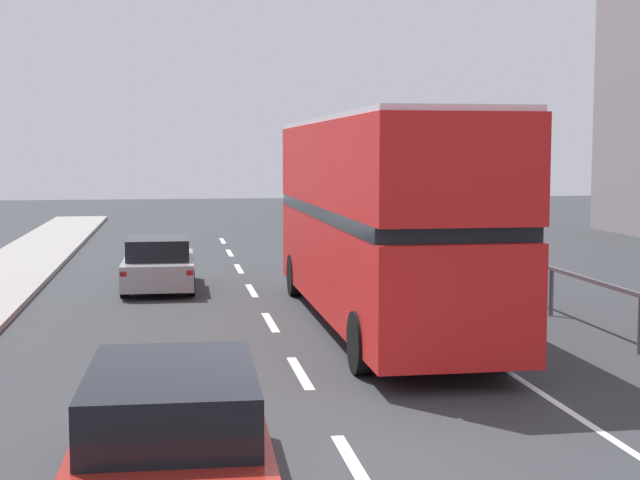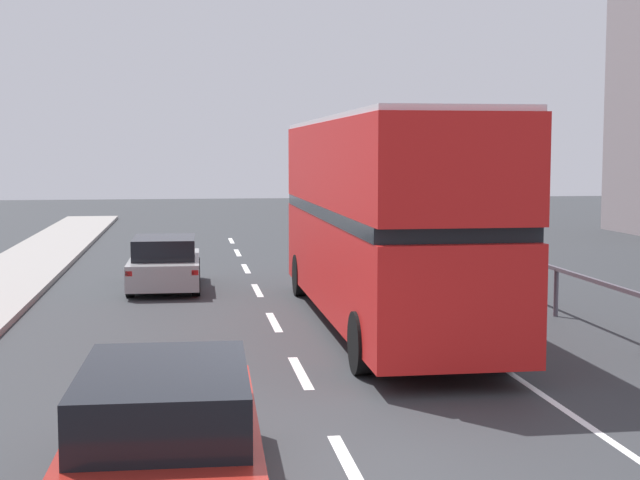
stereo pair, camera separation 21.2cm
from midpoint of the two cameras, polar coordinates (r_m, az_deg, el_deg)
lane_paint_markings at (r=18.51m, az=3.16°, el=-5.43°), size 3.43×46.00×0.01m
bridge_side_railing at (r=20.32m, az=13.76°, el=-2.13°), size 0.10×42.00×1.06m
double_decker_bus_red at (r=18.51m, az=3.26°, el=1.54°), size 2.60×11.11×4.16m
hatchback_car_near at (r=9.46m, az=-9.67°, el=-11.94°), size 1.96×4.55×1.42m
sedan_car_ahead at (r=23.96m, az=-10.13°, el=-1.46°), size 1.82×4.05×1.34m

